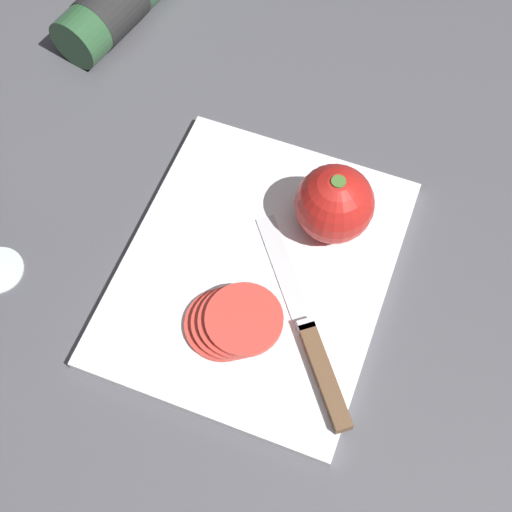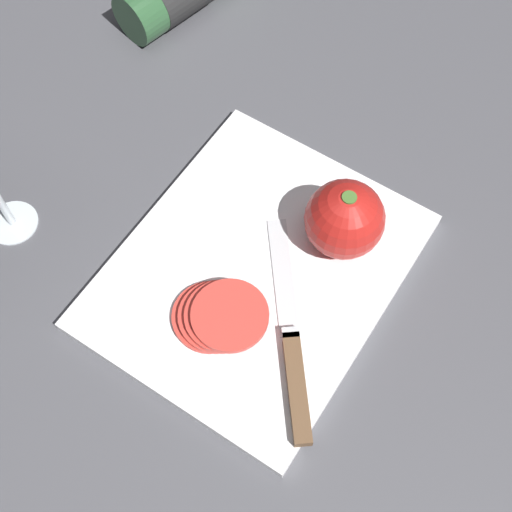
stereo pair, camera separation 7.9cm
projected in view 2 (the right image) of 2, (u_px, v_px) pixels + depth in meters
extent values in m
plane|color=#4C4C51|center=(242.00, 272.00, 0.83)|extent=(3.00, 3.00, 0.00)
cube|color=white|center=(256.00, 271.00, 0.82)|extent=(0.36, 0.30, 0.01)
cylinder|color=silver|center=(13.00, 222.00, 0.86)|extent=(0.06, 0.06, 0.00)
cylinder|color=silver|center=(1.00, 204.00, 0.82)|extent=(0.01, 0.01, 0.08)
sphere|color=red|center=(345.00, 219.00, 0.79)|extent=(0.09, 0.09, 0.09)
cylinder|color=#47702D|center=(349.00, 199.00, 0.75)|extent=(0.02, 0.02, 0.01)
cube|color=silver|center=(283.00, 276.00, 0.81)|extent=(0.13, 0.11, 0.00)
cube|color=silver|center=(290.00, 334.00, 0.77)|extent=(0.02, 0.02, 0.01)
cube|color=brown|center=(297.00, 388.00, 0.74)|extent=(0.11, 0.09, 0.01)
cylinder|color=#D63D33|center=(210.00, 317.00, 0.78)|extent=(0.08, 0.08, 0.01)
cylinder|color=#D63D33|center=(217.00, 316.00, 0.78)|extent=(0.08, 0.08, 0.01)
cylinder|color=#D63D33|center=(223.00, 316.00, 0.77)|extent=(0.08, 0.08, 0.01)
cylinder|color=#D63D33|center=(230.00, 315.00, 0.76)|extent=(0.08, 0.08, 0.01)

